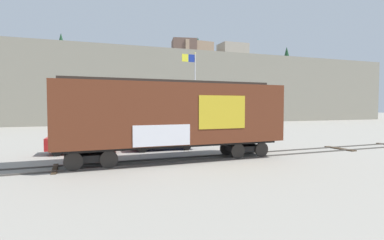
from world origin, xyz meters
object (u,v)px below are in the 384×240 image
flagpole (193,82)px  parked_car_blue (161,138)px  freight_car (175,115)px  parked_car_red (83,140)px

flagpole → parked_car_blue: size_ratio=1.91×
freight_car → parked_car_red: (-5.02, 4.90, -1.81)m
parked_car_blue → flagpole: bearing=57.6°
parked_car_blue → parked_car_red: bearing=177.0°
freight_car → flagpole: size_ratio=1.47×
flagpole → parked_car_red: (-11.24, -8.93, -4.87)m
parked_car_red → parked_car_blue: 5.41m
flagpole → parked_car_red: bearing=-141.5°
parked_car_red → freight_car: bearing=-44.3°
parked_car_red → parked_car_blue: size_ratio=1.01×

